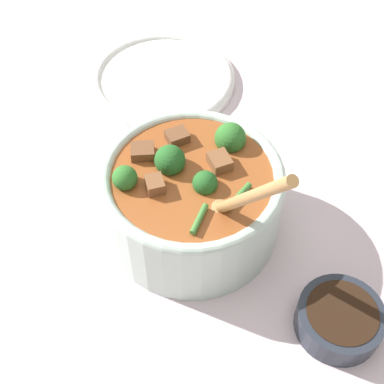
# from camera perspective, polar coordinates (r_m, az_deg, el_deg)

# --- Properties ---
(ground_plane) EXTENTS (4.00, 4.00, 0.00)m
(ground_plane) POSITION_cam_1_polar(r_m,az_deg,el_deg) (0.70, -0.00, -3.55)
(ground_plane) COLOR silver
(stew_bowl) EXTENTS (0.22, 0.25, 0.24)m
(stew_bowl) POSITION_cam_1_polar(r_m,az_deg,el_deg) (0.65, 0.01, -0.41)
(stew_bowl) COLOR #B2C6BC
(stew_bowl) RESTS_ON ground_plane
(condiment_bowl) EXTENTS (0.10, 0.10, 0.04)m
(condiment_bowl) POSITION_cam_1_polar(r_m,az_deg,el_deg) (0.63, 15.47, -12.87)
(condiment_bowl) COLOR #232833
(condiment_bowl) RESTS_ON ground_plane
(empty_plate) EXTENTS (0.24, 0.24, 0.02)m
(empty_plate) POSITION_cam_1_polar(r_m,az_deg,el_deg) (0.90, -3.15, 12.01)
(empty_plate) COLOR white
(empty_plate) RESTS_ON ground_plane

